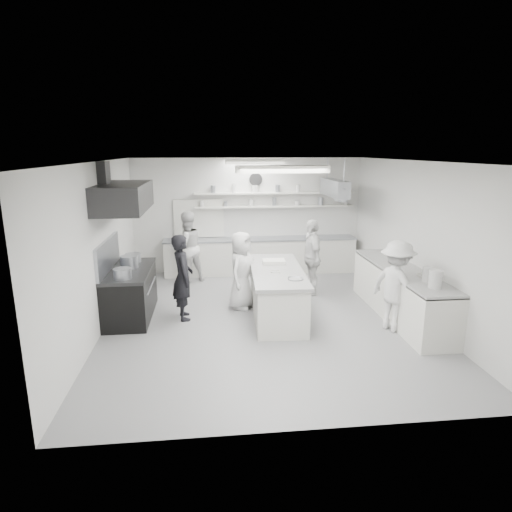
{
  "coord_description": "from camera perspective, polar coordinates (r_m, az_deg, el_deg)",
  "views": [
    {
      "loc": [
        -1.03,
        -7.84,
        3.21
      ],
      "look_at": [
        -0.1,
        0.6,
        1.11
      ],
      "focal_mm": 30.32,
      "sensor_mm": 36.0,
      "label": 1
    }
  ],
  "objects": [
    {
      "name": "wall_right",
      "position": [
        8.98,
        20.55,
        2.04
      ],
      "size": [
        0.04,
        7.0,
        3.0
      ],
      "primitive_type": "cube",
      "color": "silver",
      "rests_on": "floor"
    },
    {
      "name": "cook_island_right",
      "position": [
        9.76,
        7.34,
        -0.16
      ],
      "size": [
        0.45,
        1.02,
        1.71
      ],
      "primitive_type": "imported",
      "rotation": [
        0.0,
        0.0,
        -1.54
      ],
      "color": "silver",
      "rests_on": "floor"
    },
    {
      "name": "shelf_upper",
      "position": [
        11.4,
        2.53,
        8.3
      ],
      "size": [
        4.2,
        0.26,
        0.04
      ],
      "primitive_type": "cube",
      "color": "silver",
      "rests_on": "wall_back"
    },
    {
      "name": "wall_clock",
      "position": [
        11.4,
        -0.05,
        10.08
      ],
      "size": [
        0.32,
        0.05,
        0.32
      ],
      "primitive_type": "cylinder",
      "rotation": [
        1.57,
        0.0,
        0.0
      ],
      "color": "white",
      "rests_on": "wall_back"
    },
    {
      "name": "cook_right",
      "position": [
        8.14,
        18.03,
        -3.8
      ],
      "size": [
        1.01,
        1.23,
        1.66
      ],
      "primitive_type": "imported",
      "rotation": [
        0.0,
        0.0,
        2.0
      ],
      "color": "silver",
      "rests_on": "floor"
    },
    {
      "name": "bowl_island_b",
      "position": [
        8.22,
        2.51,
        -2.23
      ],
      "size": [
        0.21,
        0.21,
        0.06
      ],
      "primitive_type": "imported",
      "rotation": [
        0.0,
        0.0,
        -0.09
      ],
      "color": "silver",
      "rests_on": "prep_island"
    },
    {
      "name": "wall_front",
      "position": [
        4.78,
        6.69,
        -7.14
      ],
      "size": [
        6.0,
        0.04,
        3.0
      ],
      "primitive_type": "cube",
      "color": "silver",
      "rests_on": "floor"
    },
    {
      "name": "ceiling",
      "position": [
        7.92,
        1.26,
        12.45
      ],
      "size": [
        6.0,
        7.0,
        0.02
      ],
      "primitive_type": "cube",
      "color": "silver",
      "rests_on": "wall_back"
    },
    {
      "name": "stove_pot",
      "position": [
        8.78,
        -16.36,
        -0.89
      ],
      "size": [
        0.34,
        0.34,
        0.29
      ],
      "primitive_type": "cylinder",
      "color": "#9B9FA9",
      "rests_on": "stove"
    },
    {
      "name": "light_fixture_front",
      "position": [
        6.14,
        3.49,
        11.36
      ],
      "size": [
        1.3,
        0.25,
        0.1
      ],
      "primitive_type": "cube",
      "color": "silver",
      "rests_on": "ceiling"
    },
    {
      "name": "back_counter",
      "position": [
        11.46,
        0.59,
        0.02
      ],
      "size": [
        5.0,
        0.6,
        0.92
      ],
      "primitive_type": "cube",
      "color": "silver",
      "rests_on": "floor"
    },
    {
      "name": "bowl_right",
      "position": [
        8.4,
        21.33,
        -2.52
      ],
      "size": [
        0.27,
        0.27,
        0.06
      ],
      "primitive_type": "imported",
      "rotation": [
        0.0,
        0.0,
        -0.04
      ],
      "color": "silver",
      "rests_on": "right_counter"
    },
    {
      "name": "wall_left",
      "position": [
        8.27,
        -19.89,
        1.12
      ],
      "size": [
        0.04,
        7.0,
        3.0
      ],
      "primitive_type": "cube",
      "color": "silver",
      "rests_on": "floor"
    },
    {
      "name": "exhaust_hood",
      "position": [
        8.44,
        -17.09,
        7.45
      ],
      "size": [
        0.85,
        2.0,
        0.5
      ],
      "primitive_type": "cube",
      "color": "#272829",
      "rests_on": "wall_left"
    },
    {
      "name": "light_fixture_rear",
      "position": [
        9.7,
        -0.16,
        12.31
      ],
      "size": [
        1.3,
        0.25,
        0.1
      ],
      "primitive_type": "cube",
      "color": "silver",
      "rests_on": "ceiling"
    },
    {
      "name": "floor",
      "position": [
        8.54,
        1.15,
        -8.24
      ],
      "size": [
        6.0,
        7.0,
        0.02
      ],
      "primitive_type": "cube",
      "color": "gray",
      "rests_on": "ground"
    },
    {
      "name": "bowl_island_a",
      "position": [
        7.8,
        5.21,
        -3.16
      ],
      "size": [
        0.3,
        0.3,
        0.07
      ],
      "primitive_type": "imported",
      "rotation": [
        0.0,
        0.0,
        -0.07
      ],
      "color": "#9B9FA9",
      "rests_on": "prep_island"
    },
    {
      "name": "prep_island",
      "position": [
        8.55,
        2.75,
        -4.97
      ],
      "size": [
        1.02,
        2.47,
        0.9
      ],
      "primitive_type": "cube",
      "rotation": [
        0.0,
        0.0,
        -0.05
      ],
      "color": "silver",
      "rests_on": "floor"
    },
    {
      "name": "cook_stove",
      "position": [
        8.39,
        -9.65,
        -2.78
      ],
      "size": [
        0.5,
        0.67,
        1.66
      ],
      "primitive_type": "imported",
      "rotation": [
        0.0,
        0.0,
        1.75
      ],
      "color": "black",
      "rests_on": "floor"
    },
    {
      "name": "cook_back",
      "position": [
        10.72,
        -9.13,
        1.16
      ],
      "size": [
        1.07,
        1.0,
        1.76
      ],
      "primitive_type": "imported",
      "rotation": [
        0.0,
        0.0,
        -2.63
      ],
      "color": "silver",
      "rests_on": "floor"
    },
    {
      "name": "pass_through_window",
      "position": [
        11.46,
        -7.56,
        4.95
      ],
      "size": [
        1.3,
        0.04,
        1.0
      ],
      "primitive_type": "cube",
      "color": "black",
      "rests_on": "wall_back"
    },
    {
      "name": "cook_island_left",
      "position": [
        8.85,
        -1.95,
        -1.9
      ],
      "size": [
        0.82,
        0.93,
        1.6
      ],
      "primitive_type": "imported",
      "rotation": [
        0.0,
        0.0,
        1.08
      ],
      "color": "silver",
      "rests_on": "floor"
    },
    {
      "name": "wall_back",
      "position": [
        11.52,
        -1.06,
        5.36
      ],
      "size": [
        6.0,
        0.04,
        3.0
      ],
      "primitive_type": "cube",
      "color": "silver",
      "rests_on": "floor"
    },
    {
      "name": "right_counter",
      "position": [
        8.92,
        18.54,
        -4.74
      ],
      "size": [
        0.74,
        3.3,
        0.94
      ],
      "primitive_type": "cube",
      "color": "silver",
      "rests_on": "floor"
    },
    {
      "name": "pot_rack",
      "position": [
        10.72,
        10.3,
        8.81
      ],
      "size": [
        0.3,
        1.6,
        0.4
      ],
      "primitive_type": "cube",
      "color": "#9B9FA9",
      "rests_on": "ceiling"
    },
    {
      "name": "shelf_lower",
      "position": [
        11.44,
        2.51,
        6.56
      ],
      "size": [
        4.2,
        0.26,
        0.04
      ],
      "primitive_type": "cube",
      "color": "silver",
      "rests_on": "wall_back"
    },
    {
      "name": "stove",
      "position": [
        8.83,
        -16.22,
        -4.88
      ],
      "size": [
        0.8,
        1.8,
        0.9
      ],
      "primitive_type": "cube",
      "color": "black",
      "rests_on": "floor"
    }
  ]
}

